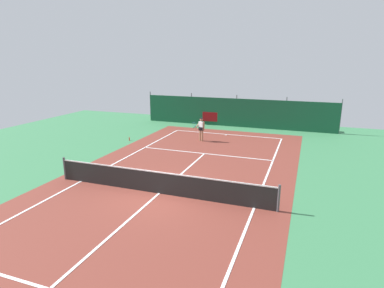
{
  "coord_description": "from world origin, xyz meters",
  "views": [
    {
      "loc": [
        5.78,
        -11.67,
        5.68
      ],
      "look_at": [
        -0.36,
        5.14,
        0.9
      ],
      "focal_mm": 30.16,
      "sensor_mm": 36.0,
      "label": 1
    }
  ],
  "objects_px": {
    "tennis_net": "(159,182)",
    "tennis_ball_near_player": "(184,182)",
    "water_bottle": "(129,139)",
    "parked_car": "(217,112)",
    "tennis_player": "(201,128)"
  },
  "relations": [
    {
      "from": "tennis_net",
      "to": "tennis_ball_near_player",
      "type": "height_order",
      "value": "tennis_net"
    },
    {
      "from": "tennis_ball_near_player",
      "to": "water_bottle",
      "type": "bearing_deg",
      "value": 137.2
    },
    {
      "from": "tennis_net",
      "to": "parked_car",
      "type": "distance_m",
      "value": 17.21
    },
    {
      "from": "tennis_player",
      "to": "water_bottle",
      "type": "bearing_deg",
      "value": 39.18
    },
    {
      "from": "tennis_player",
      "to": "parked_car",
      "type": "relative_size",
      "value": 0.38
    },
    {
      "from": "tennis_ball_near_player",
      "to": "parked_car",
      "type": "height_order",
      "value": "parked_car"
    },
    {
      "from": "tennis_net",
      "to": "tennis_ball_near_player",
      "type": "xyz_separation_m",
      "value": [
        0.55,
        1.57,
        -0.48
      ]
    },
    {
      "from": "tennis_ball_near_player",
      "to": "tennis_net",
      "type": "bearing_deg",
      "value": -109.17
    },
    {
      "from": "tennis_player",
      "to": "parked_car",
      "type": "height_order",
      "value": "parked_car"
    },
    {
      "from": "tennis_player",
      "to": "parked_car",
      "type": "xyz_separation_m",
      "value": [
        -0.99,
        7.73,
        -0.12
      ]
    },
    {
      "from": "tennis_ball_near_player",
      "to": "tennis_player",
      "type": "bearing_deg",
      "value": 102.79
    },
    {
      "from": "tennis_net",
      "to": "tennis_player",
      "type": "bearing_deg",
      "value": 97.43
    },
    {
      "from": "parked_car",
      "to": "tennis_net",
      "type": "bearing_deg",
      "value": 92.89
    },
    {
      "from": "parked_car",
      "to": "water_bottle",
      "type": "distance_m",
      "value": 10.17
    },
    {
      "from": "parked_car",
      "to": "water_bottle",
      "type": "xyz_separation_m",
      "value": [
        -3.82,
        -9.4,
        -0.72
      ]
    }
  ]
}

